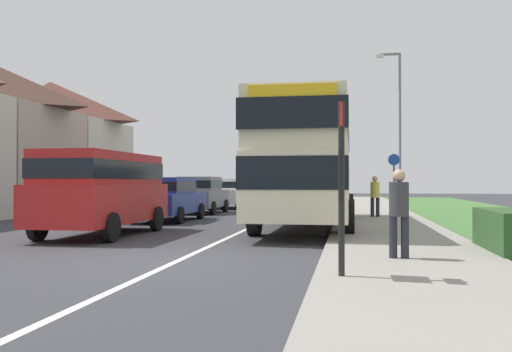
% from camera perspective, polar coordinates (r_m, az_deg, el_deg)
% --- Properties ---
extents(ground_plane, '(120.00, 120.00, 0.00)m').
position_cam_1_polar(ground_plane, '(10.25, -8.29, -8.74)').
color(ground_plane, '#38383D').
extents(lane_marking_centre, '(0.14, 60.00, 0.01)m').
position_cam_1_polar(lane_marking_centre, '(17.99, -0.37, -5.21)').
color(lane_marking_centre, silver).
rests_on(lane_marking_centre, ground_plane).
extents(pavement_near_side, '(3.20, 68.00, 0.12)m').
position_cam_1_polar(pavement_near_side, '(15.75, 13.61, -5.65)').
color(pavement_near_side, gray).
rests_on(pavement_near_side, ground_plane).
extents(double_decker_bus, '(2.80, 10.71, 3.70)m').
position_cam_1_polar(double_decker_bus, '(17.71, 5.47, 1.65)').
color(double_decker_bus, beige).
rests_on(double_decker_bus, ground_plane).
extents(parked_van_red, '(2.11, 5.07, 2.22)m').
position_cam_1_polar(parked_van_red, '(15.54, -15.47, -1.06)').
color(parked_van_red, '#B21E1E').
rests_on(parked_van_red, ground_plane).
extents(parked_car_blue, '(1.94, 4.35, 1.60)m').
position_cam_1_polar(parked_car_blue, '(20.67, -9.11, -2.15)').
color(parked_car_blue, navy).
rests_on(parked_car_blue, ground_plane).
extents(parked_car_grey, '(1.93, 3.92, 1.67)m').
position_cam_1_polar(parked_car_grey, '(25.53, -5.72, -1.78)').
color(parked_car_grey, slate).
rests_on(parked_car_grey, ground_plane).
extents(parked_car_white, '(1.88, 4.13, 1.61)m').
position_cam_1_polar(parked_car_white, '(30.09, -2.95, -1.66)').
color(parked_car_white, silver).
rests_on(parked_car_white, ground_plane).
extents(pedestrian_at_stop, '(0.34, 0.34, 1.67)m').
position_cam_1_polar(pedestrian_at_stop, '(10.02, 14.46, -3.31)').
color(pedestrian_at_stop, '#23232D').
rests_on(pedestrian_at_stop, ground_plane).
extents(pedestrian_walking_away, '(0.34, 0.34, 1.67)m').
position_cam_1_polar(pedestrian_walking_away, '(21.62, 12.12, -1.84)').
color(pedestrian_walking_away, '#23232D').
rests_on(pedestrian_walking_away, ground_plane).
extents(bus_stop_sign, '(0.09, 0.52, 2.60)m').
position_cam_1_polar(bus_stop_sign, '(7.98, 8.76, 0.02)').
color(bus_stop_sign, black).
rests_on(bus_stop_sign, ground_plane).
extents(cycle_route_sign, '(0.44, 0.08, 2.52)m').
position_cam_1_polar(cycle_route_sign, '(22.02, 13.98, -0.63)').
color(cycle_route_sign, slate).
rests_on(cycle_route_sign, ground_plane).
extents(street_lamp_mid, '(1.14, 0.20, 7.53)m').
position_cam_1_polar(street_lamp_mid, '(27.11, 14.34, 5.50)').
color(street_lamp_mid, slate).
rests_on(street_lamp_mid, ground_plane).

